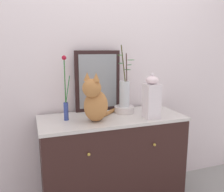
{
  "coord_description": "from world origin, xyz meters",
  "views": [
    {
      "loc": [
        -0.64,
        -1.85,
        1.43
      ],
      "look_at": [
        0.0,
        0.0,
        1.04
      ],
      "focal_mm": 38.02,
      "sensor_mm": 36.0,
      "label": 1
    }
  ],
  "objects_px": {
    "vase_slim_green": "(66,100)",
    "jar_lidded_porcelain": "(152,98)",
    "vase_glass_clear": "(124,92)",
    "bowl_porcelain": "(124,109)",
    "sideboard": "(112,163)",
    "cat_sitting": "(95,101)",
    "mirror_leaning": "(98,81)"
  },
  "relations": [
    {
      "from": "vase_slim_green",
      "to": "vase_glass_clear",
      "type": "distance_m",
      "value": 0.54
    },
    {
      "from": "vase_glass_clear",
      "to": "mirror_leaning",
      "type": "bearing_deg",
      "value": 143.59
    },
    {
      "from": "cat_sitting",
      "to": "vase_slim_green",
      "type": "height_order",
      "value": "vase_slim_green"
    },
    {
      "from": "jar_lidded_porcelain",
      "to": "vase_slim_green",
      "type": "bearing_deg",
      "value": 166.42
    },
    {
      "from": "mirror_leaning",
      "to": "vase_slim_green",
      "type": "bearing_deg",
      "value": -147.37
    },
    {
      "from": "bowl_porcelain",
      "to": "vase_glass_clear",
      "type": "relative_size",
      "value": 0.33
    },
    {
      "from": "vase_slim_green",
      "to": "jar_lidded_porcelain",
      "type": "xyz_separation_m",
      "value": [
        0.68,
        -0.17,
        0.01
      ]
    },
    {
      "from": "vase_glass_clear",
      "to": "bowl_porcelain",
      "type": "bearing_deg",
      "value": 95.58
    },
    {
      "from": "vase_slim_green",
      "to": "jar_lidded_porcelain",
      "type": "distance_m",
      "value": 0.7
    },
    {
      "from": "sideboard",
      "to": "vase_slim_green",
      "type": "distance_m",
      "value": 0.71
    },
    {
      "from": "cat_sitting",
      "to": "vase_slim_green",
      "type": "bearing_deg",
      "value": 152.78
    },
    {
      "from": "sideboard",
      "to": "jar_lidded_porcelain",
      "type": "xyz_separation_m",
      "value": [
        0.3,
        -0.14,
        0.6
      ]
    },
    {
      "from": "bowl_porcelain",
      "to": "sideboard",
      "type": "bearing_deg",
      "value": -149.75
    },
    {
      "from": "cat_sitting",
      "to": "vase_slim_green",
      "type": "xyz_separation_m",
      "value": [
        -0.21,
        0.11,
        0.0
      ]
    },
    {
      "from": "sideboard",
      "to": "vase_glass_clear",
      "type": "distance_m",
      "value": 0.64
    },
    {
      "from": "sideboard",
      "to": "jar_lidded_porcelain",
      "type": "height_order",
      "value": "jar_lidded_porcelain"
    },
    {
      "from": "vase_slim_green",
      "to": "sideboard",
      "type": "bearing_deg",
      "value": -3.89
    },
    {
      "from": "jar_lidded_porcelain",
      "to": "mirror_leaning",
      "type": "bearing_deg",
      "value": 133.61
    },
    {
      "from": "vase_slim_green",
      "to": "bowl_porcelain",
      "type": "height_order",
      "value": "vase_slim_green"
    },
    {
      "from": "vase_slim_green",
      "to": "bowl_porcelain",
      "type": "relative_size",
      "value": 2.91
    },
    {
      "from": "mirror_leaning",
      "to": "vase_glass_clear",
      "type": "xyz_separation_m",
      "value": [
        0.2,
        -0.15,
        -0.09
      ]
    },
    {
      "from": "sideboard",
      "to": "vase_slim_green",
      "type": "xyz_separation_m",
      "value": [
        -0.38,
        0.03,
        0.59
      ]
    },
    {
      "from": "mirror_leaning",
      "to": "bowl_porcelain",
      "type": "xyz_separation_m",
      "value": [
        0.2,
        -0.15,
        -0.25
      ]
    },
    {
      "from": "vase_glass_clear",
      "to": "jar_lidded_porcelain",
      "type": "height_order",
      "value": "vase_glass_clear"
    },
    {
      "from": "cat_sitting",
      "to": "mirror_leaning",
      "type": "bearing_deg",
      "value": 70.51
    },
    {
      "from": "bowl_porcelain",
      "to": "vase_glass_clear",
      "type": "distance_m",
      "value": 0.16
    },
    {
      "from": "vase_slim_green",
      "to": "bowl_porcelain",
      "type": "xyz_separation_m",
      "value": [
        0.53,
        0.06,
        -0.14
      ]
    },
    {
      "from": "cat_sitting",
      "to": "vase_glass_clear",
      "type": "height_order",
      "value": "vase_glass_clear"
    },
    {
      "from": "mirror_leaning",
      "to": "vase_slim_green",
      "type": "distance_m",
      "value": 0.4
    },
    {
      "from": "vase_glass_clear",
      "to": "jar_lidded_porcelain",
      "type": "xyz_separation_m",
      "value": [
        0.15,
        -0.22,
        -0.02
      ]
    },
    {
      "from": "mirror_leaning",
      "to": "bowl_porcelain",
      "type": "relative_size",
      "value": 3.11
    },
    {
      "from": "mirror_leaning",
      "to": "jar_lidded_porcelain",
      "type": "bearing_deg",
      "value": -46.39
    }
  ]
}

